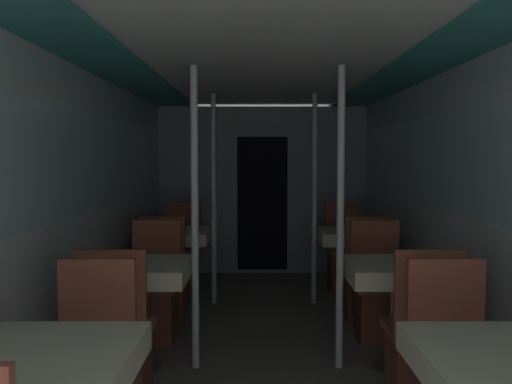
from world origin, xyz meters
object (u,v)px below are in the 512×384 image
object	(u,v)px
chair_right_far_1	(377,304)
support_pole_right_2	(313,199)
chair_left_far_1	(153,304)
chair_right_far_2	(343,263)
dining_table_left_1	(137,275)
chair_left_near_1	(118,354)
dining_table_right_0	(507,370)
chair_left_near_2	(164,287)
support_pole_right_1	(339,219)
chair_right_near_1	(419,354)
chair_right_near_2	(363,287)
support_pole_left_1	(194,219)
dining_table_left_2	(173,239)
chair_left_far_2	(181,263)
support_pole_left_2	(213,199)
dining_table_right_2	(352,239)
dining_table_left_0	(43,370)
dining_table_right_1	(396,275)

from	to	relation	value
chair_right_far_1	support_pole_right_2	bearing A→B (deg)	-71.34
chair_left_far_1	chair_right_far_2	world-z (taller)	same
chair_right_far_2	chair_right_far_1	bearing A→B (deg)	90.00
dining_table_left_1	chair_left_near_1	bearing A→B (deg)	-90.00
chair_left_far_1	dining_table_right_0	distance (m)	3.01
chair_left_near_2	support_pole_right_1	distance (m)	2.00
chair_left_near_1	chair_right_near_1	xyz separation A→B (m)	(1.82, 0.00, 0.00)
chair_left_near_1	chair_right_near_2	distance (m)	2.55
support_pole_left_1	dining_table_right_0	distance (m)	2.31
dining_table_right_0	chair_right_far_2	xyz separation A→B (m)	(-0.00, 4.15, -0.36)
dining_table_left_2	chair_left_far_2	distance (m)	0.69
chair_left_far_1	support_pole_right_1	bearing A→B (deg)	157.39
support_pole_right_1	dining_table_right_0	bearing A→B (deg)	-77.30
support_pole_left_2	dining_table_right_2	distance (m)	1.48
chair_right_near_1	chair_right_far_1	xyz separation A→B (m)	(0.00, 1.18, 0.00)
support_pole_left_2	chair_right_near_1	size ratio (longest dim) A/B	2.20
support_pole_left_1	support_pole_right_1	size ratio (longest dim) A/B	1.00
dining_table_right_0	support_pole_right_2	xyz separation A→B (m)	(-0.40, 3.56, 0.40)
dining_table_left_0	dining_table_right_2	distance (m)	4.00
dining_table_left_2	support_pole_right_2	distance (m)	1.48
dining_table_left_1	chair_left_far_1	world-z (taller)	chair_left_far_1
dining_table_left_1	dining_table_right_1	distance (m)	1.82
support_pole_left_2	chair_right_near_2	distance (m)	1.72
support_pole_left_1	chair_right_far_2	xyz separation A→B (m)	(1.42, 2.37, -0.76)
dining_table_right_0	chair_right_far_2	distance (m)	4.17
chair_right_near_1	dining_table_right_2	world-z (taller)	chair_right_near_1
dining_table_right_2	chair_right_far_2	world-z (taller)	chair_right_far_2
support_pole_left_1	support_pole_right_1	distance (m)	1.02
chair_right_near_1	chair_right_far_2	distance (m)	2.97
chair_left_near_2	chair_right_far_1	size ratio (longest dim) A/B	1.00
dining_table_right_0	dining_table_right_2	distance (m)	3.56
chair_right_far_1	dining_table_right_2	bearing A→B (deg)	-90.00
dining_table_left_2	support_pole_right_1	xyz separation A→B (m)	(1.42, -1.78, 0.40)
chair_right_near_2	support_pole_right_1	bearing A→B (deg)	-108.66
dining_table_left_1	support_pole_right_2	distance (m)	2.31
chair_left_far_1	chair_right_far_1	size ratio (longest dim) A/B	1.00
dining_table_right_1	dining_table_right_2	size ratio (longest dim) A/B	1.00
chair_left_near_2	support_pole_left_2	world-z (taller)	support_pole_left_2
dining_table_left_1	chair_right_near_1	xyz separation A→B (m)	(1.82, -0.59, -0.36)
chair_left_far_1	chair_right_near_1	bearing A→B (deg)	147.00
support_pole_left_1	dining_table_right_0	bearing A→B (deg)	-51.41
chair_right_far_1	dining_table_right_0	bearing A→B (deg)	90.00
dining_table_left_1	chair_left_near_2	distance (m)	1.24
dining_table_left_2	chair_right_near_1	distance (m)	3.01
dining_table_left_2	dining_table_right_1	world-z (taller)	same
chair_left_far_1	chair_right_near_1	distance (m)	2.17
dining_table_left_2	chair_left_far_2	world-z (taller)	chair_left_far_2
dining_table_right_0	support_pole_right_1	distance (m)	1.87
support_pole_left_1	chair_right_near_2	distance (m)	2.00
support_pole_left_2	dining_table_right_0	bearing A→B (deg)	-68.25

